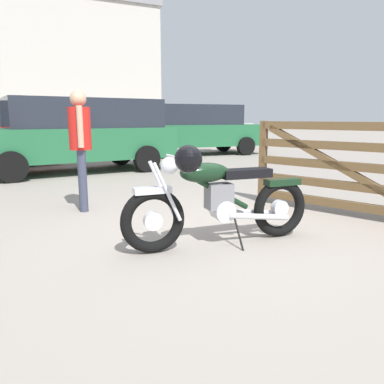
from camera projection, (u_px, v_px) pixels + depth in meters
The scene contains 8 objects.
ground_plane at pixel (229, 231), 4.45m from camera, with size 80.00×80.00×0.00m, color gray.
vintage_motorcycle at pixel (217, 199), 3.88m from camera, with size 2.08×0.74×1.07m.
timber_gate at pixel (362, 165), 4.92m from camera, with size 1.19×2.36×1.60m.
bystander at pixel (80, 138), 5.29m from camera, with size 0.30×0.46×1.66m.
white_estate_far at pixel (39, 127), 14.83m from camera, with size 4.76×2.10×1.74m.
blue_hatchback_right at pixel (208, 127), 18.63m from camera, with size 4.40×2.37×1.67m.
dark_sedan_left at pixel (194, 128), 13.58m from camera, with size 4.72×2.01×1.74m.
pale_sedan_back at pixel (78, 133), 9.19m from camera, with size 4.92×2.51×1.74m.
Camera 1 is at (-2.04, -3.79, 1.29)m, focal length 35.93 mm.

